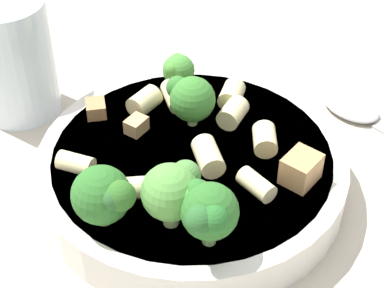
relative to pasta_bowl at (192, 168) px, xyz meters
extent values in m
plane|color=#BCB29E|center=(0.00, 0.00, -0.02)|extent=(2.00, 2.00, 0.00)
cylinder|color=silver|center=(0.00, 0.00, 0.00)|extent=(0.23, 0.23, 0.03)
cylinder|color=silver|center=(0.00, 0.00, 0.01)|extent=(0.21, 0.21, 0.01)
torus|color=silver|center=(0.00, 0.00, 0.01)|extent=(0.23, 0.23, 0.00)
cylinder|color=#84AD60|center=(0.09, 0.00, 0.02)|extent=(0.01, 0.01, 0.01)
sphere|color=#478E38|center=(0.09, 0.00, 0.03)|extent=(0.03, 0.03, 0.03)
sphere|color=#478932|center=(0.08, 0.01, 0.03)|extent=(0.01, 0.01, 0.01)
sphere|color=#4A7B37|center=(0.09, 0.00, 0.03)|extent=(0.01, 0.01, 0.01)
sphere|color=#4A8238|center=(0.10, 0.00, 0.03)|extent=(0.01, 0.01, 0.01)
cylinder|color=#84AD60|center=(-0.08, 0.00, 0.02)|extent=(0.01, 0.01, 0.02)
sphere|color=#2D6B28|center=(-0.08, 0.00, 0.04)|extent=(0.04, 0.04, 0.04)
sphere|color=#2D6E29|center=(-0.07, 0.01, 0.05)|extent=(0.02, 0.02, 0.02)
sphere|color=#295F2A|center=(-0.10, 0.01, 0.05)|extent=(0.02, 0.02, 0.02)
sphere|color=#276A28|center=(-0.10, 0.00, 0.05)|extent=(0.02, 0.02, 0.02)
cylinder|color=#93B766|center=(0.04, -0.01, 0.02)|extent=(0.01, 0.01, 0.01)
sphere|color=#387A2D|center=(0.04, -0.01, 0.04)|extent=(0.03, 0.03, 0.03)
sphere|color=#326E2B|center=(0.05, 0.01, 0.04)|extent=(0.02, 0.02, 0.02)
sphere|color=#31712C|center=(0.05, -0.01, 0.04)|extent=(0.02, 0.02, 0.02)
cylinder|color=#93B766|center=(-0.06, 0.02, 0.02)|extent=(0.01, 0.01, 0.02)
sphere|color=#569942|center=(-0.06, 0.02, 0.04)|extent=(0.04, 0.04, 0.04)
sphere|color=#4E8740|center=(-0.06, 0.01, 0.05)|extent=(0.02, 0.02, 0.02)
sphere|color=#4E9D3C|center=(-0.07, 0.01, 0.04)|extent=(0.02, 0.02, 0.02)
cylinder|color=#84AD60|center=(-0.06, 0.07, 0.02)|extent=(0.01, 0.01, 0.01)
sphere|color=#2D6B28|center=(-0.06, 0.07, 0.04)|extent=(0.04, 0.04, 0.04)
sphere|color=#2F6423|center=(-0.07, 0.05, 0.04)|extent=(0.02, 0.02, 0.02)
sphere|color=#295C29|center=(-0.07, 0.06, 0.04)|extent=(0.01, 0.01, 0.01)
sphere|color=#2F6624|center=(-0.07, 0.06, 0.04)|extent=(0.02, 0.02, 0.02)
cylinder|color=beige|center=(-0.01, -0.01, 0.02)|extent=(0.03, 0.02, 0.02)
cylinder|color=beige|center=(-0.04, 0.05, 0.02)|extent=(0.02, 0.02, 0.02)
cylinder|color=beige|center=(-0.04, -0.04, 0.02)|extent=(0.03, 0.03, 0.01)
cylinder|color=beige|center=(-0.01, 0.08, 0.02)|extent=(0.02, 0.03, 0.01)
cylinder|color=beige|center=(0.06, -0.04, 0.02)|extent=(0.03, 0.03, 0.02)
cylinder|color=beige|center=(0.00, -0.05, 0.02)|extent=(0.03, 0.02, 0.02)
cylinder|color=beige|center=(0.06, 0.03, 0.02)|extent=(0.03, 0.03, 0.02)
cylinder|color=beige|center=(0.03, -0.04, 0.02)|extent=(0.03, 0.03, 0.02)
cylinder|color=beige|center=(0.06, 0.01, 0.02)|extent=(0.03, 0.02, 0.02)
cylinder|color=beige|center=(-0.06, 0.00, 0.02)|extent=(0.03, 0.02, 0.02)
cube|color=tan|center=(-0.04, -0.07, 0.02)|extent=(0.03, 0.03, 0.02)
cube|color=tan|center=(0.03, 0.04, 0.02)|extent=(0.02, 0.02, 0.01)
cube|color=#A87A4C|center=(0.06, 0.07, 0.02)|extent=(0.02, 0.02, 0.01)
cylinder|color=silver|center=(0.12, 0.14, 0.03)|extent=(0.07, 0.07, 0.10)
cylinder|color=silver|center=(0.12, 0.14, 0.01)|extent=(0.06, 0.06, 0.05)
ellipsoid|color=#B2B2B7|center=(0.08, -0.15, -0.01)|extent=(0.06, 0.06, 0.01)
camera|label=1|loc=(-0.35, 0.05, 0.33)|focal=60.00mm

